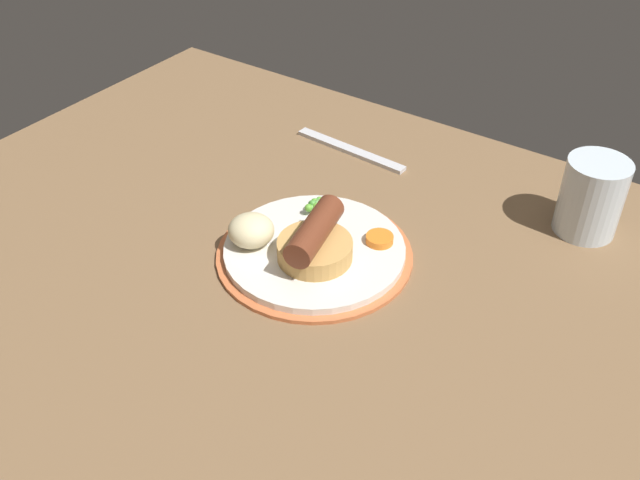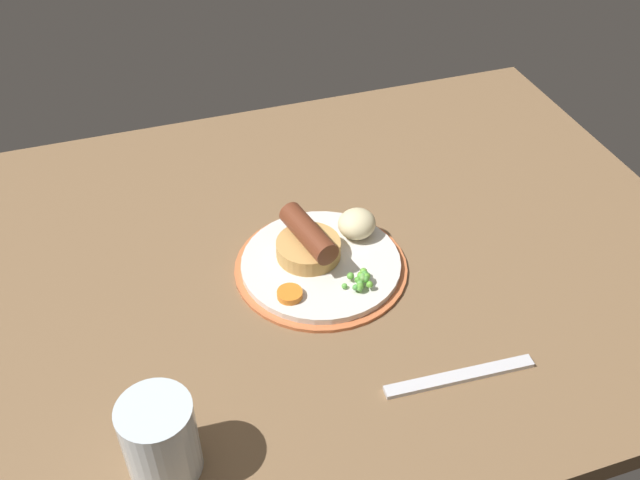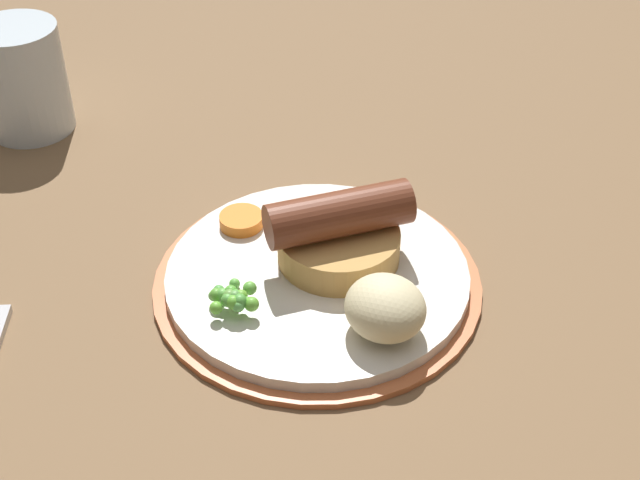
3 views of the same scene
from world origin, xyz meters
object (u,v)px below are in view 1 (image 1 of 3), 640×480
at_px(sausage_pudding, 317,244).
at_px(carrot_slice_0, 380,239).
at_px(dinner_plate, 315,252).
at_px(drinking_glass, 591,197).
at_px(pea_pile, 319,205).
at_px(potato_chunk_1, 251,230).
at_px(fork, 350,150).

xyz_separation_m(sausage_pudding, carrot_slice_0, (0.04, 0.07, -0.02)).
xyz_separation_m(dinner_plate, sausage_pudding, (0.01, -0.02, 0.03)).
xyz_separation_m(dinner_plate, drinking_glass, (0.24, 0.23, 0.04)).
bearing_deg(pea_pile, potato_chunk_1, -107.01).
bearing_deg(fork, dinner_plate, -64.01).
bearing_deg(fork, drinking_glass, 4.57).
height_order(sausage_pudding, drinking_glass, drinking_glass).
bearing_deg(drinking_glass, potato_chunk_1, -138.99).
xyz_separation_m(potato_chunk_1, drinking_glass, (0.31, 0.27, 0.02)).
distance_m(pea_pile, potato_chunk_1, 0.10).
distance_m(pea_pile, drinking_glass, 0.33).
bearing_deg(potato_chunk_1, dinner_plate, 29.62).
bearing_deg(drinking_glass, sausage_pudding, -132.74).
xyz_separation_m(pea_pile, carrot_slice_0, (0.09, -0.01, -0.01)).
relative_size(carrot_slice_0, drinking_glass, 0.34).
height_order(dinner_plate, pea_pile, pea_pile).
relative_size(sausage_pudding, fork, 0.59).
height_order(carrot_slice_0, drinking_glass, drinking_glass).
xyz_separation_m(fork, drinking_glass, (0.34, 0.01, 0.05)).
relative_size(fork, drinking_glass, 1.87).
bearing_deg(carrot_slice_0, pea_pile, 174.60).
xyz_separation_m(pea_pile, drinking_glass, (0.28, 0.17, 0.02)).
bearing_deg(sausage_pudding, dinner_plate, 30.04).
xyz_separation_m(dinner_plate, fork, (-0.09, 0.22, -0.00)).
relative_size(pea_pile, carrot_slice_0, 1.20).
xyz_separation_m(carrot_slice_0, fork, (-0.15, 0.17, -0.02)).
height_order(fork, drinking_glass, drinking_glass).
bearing_deg(fork, sausage_pudding, -62.39).
height_order(potato_chunk_1, carrot_slice_0, potato_chunk_1).
relative_size(dinner_plate, pea_pile, 5.90).
distance_m(pea_pile, carrot_slice_0, 0.09).
bearing_deg(pea_pile, dinner_plate, -59.66).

